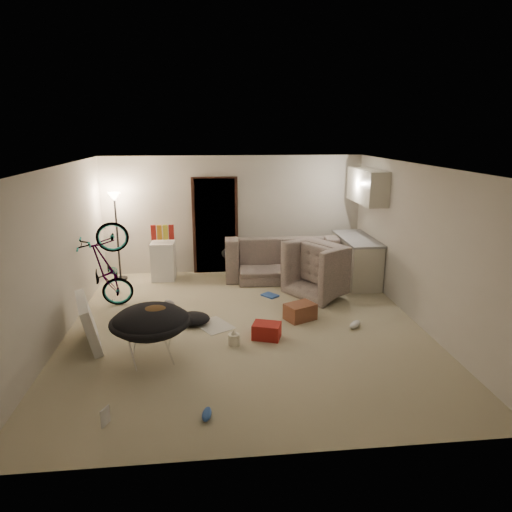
{
  "coord_description": "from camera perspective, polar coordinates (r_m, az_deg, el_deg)",
  "views": [
    {
      "loc": [
        -0.54,
        -6.66,
        3.0
      ],
      "look_at": [
        0.23,
        0.6,
        0.99
      ],
      "focal_mm": 32.0,
      "sensor_mm": 36.0,
      "label": 1
    }
  ],
  "objects": [
    {
      "name": "kitchen_uppers",
      "position": [
        9.26,
        13.72,
        8.49
      ],
      "size": [
        0.38,
        1.4,
        0.65
      ],
      "primitive_type": "cube",
      "color": "beige",
      "rests_on": "wall_right"
    },
    {
      "name": "shoe_2",
      "position": [
        5.24,
        -6.17,
        -19.06
      ],
      "size": [
        0.14,
        0.26,
        0.09
      ],
      "primitive_type": "ellipsoid",
      "rotation": [
        0.0,
        0.0,
        1.41
      ],
      "color": "#3059B0",
      "rests_on": "floor"
    },
    {
      "name": "counter_top",
      "position": [
        9.39,
        12.57,
        2.14
      ],
      "size": [
        0.64,
        1.54,
        0.04
      ],
      "primitive_type": "cube",
      "color": "gray",
      "rests_on": "kitchen_counter"
    },
    {
      "name": "door_trim",
      "position": [
        9.8,
        -5.11,
        3.72
      ],
      "size": [
        0.97,
        0.04,
        2.1
      ],
      "primitive_type": "cube",
      "color": "#331A11",
      "rests_on": "floor"
    },
    {
      "name": "doorway",
      "position": [
        9.83,
        -5.11,
        3.75
      ],
      "size": [
        0.85,
        0.1,
        2.04
      ],
      "primitive_type": "cube",
      "color": "black",
      "rests_on": "floor"
    },
    {
      "name": "sofa_drape",
      "position": [
        9.45,
        -2.64,
        0.33
      ],
      "size": [
        0.62,
        0.54,
        0.28
      ],
      "primitive_type": "ellipsoid",
      "rotation": [
        0.0,
        0.0,
        -0.15
      ],
      "color": "black",
      "rests_on": "sofa"
    },
    {
      "name": "snack_box_0",
      "position": [
        9.49,
        -12.7,
        2.88
      ],
      "size": [
        0.11,
        0.09,
        0.3
      ],
      "primitive_type": "cube",
      "rotation": [
        0.0,
        0.0,
        0.22
      ],
      "color": "#A31E18",
      "rests_on": "mini_fridge"
    },
    {
      "name": "snack_box_2",
      "position": [
        9.47,
        -11.26,
        2.93
      ],
      "size": [
        0.11,
        0.09,
        0.3
      ],
      "primitive_type": "cube",
      "rotation": [
        0.0,
        0.0,
        0.2
      ],
      "color": "gold",
      "rests_on": "mini_fridge"
    },
    {
      "name": "drink_case_b",
      "position": [
        6.89,
        1.34,
        -9.33
      ],
      "size": [
        0.48,
        0.41,
        0.23
      ],
      "primitive_type": "cube",
      "rotation": [
        0.0,
        0.0,
        -0.33
      ],
      "color": "#A31E18",
      "rests_on": "floor"
    },
    {
      "name": "wall_front",
      "position": [
        4.09,
        2.2,
        -9.98
      ],
      "size": [
        5.5,
        0.02,
        2.5
      ],
      "primitive_type": "cube",
      "color": "beige",
      "rests_on": "floor"
    },
    {
      "name": "sofa",
      "position": [
        9.61,
        3.04,
        -0.69
      ],
      "size": [
        2.33,
        0.98,
        0.67
      ],
      "primitive_type": "imported",
      "rotation": [
        0.0,
        0.0,
        3.1
      ],
      "color": "#343B34",
      "rests_on": "floor"
    },
    {
      "name": "snack_box_3",
      "position": [
        9.46,
        -10.54,
        2.96
      ],
      "size": [
        0.1,
        0.07,
        0.3
      ],
      "primitive_type": "cube",
      "rotation": [
        0.0,
        0.0,
        -0.02
      ],
      "color": "#A31E18",
      "rests_on": "mini_fridge"
    },
    {
      "name": "wall_left",
      "position": [
        7.23,
        -23.7,
        0.09
      ],
      "size": [
        0.02,
        6.0,
        2.5
      ],
      "primitive_type": "cube",
      "color": "beige",
      "rests_on": "floor"
    },
    {
      "name": "shoe_1",
      "position": [
        8.27,
        -10.75,
        -5.77
      ],
      "size": [
        0.26,
        0.27,
        0.1
      ],
      "primitive_type": "ellipsoid",
      "rotation": [
        0.0,
        0.0,
        -0.83
      ],
      "color": "slate",
      "rests_on": "floor"
    },
    {
      "name": "wall_right",
      "position": [
        7.64,
        19.76,
        1.25
      ],
      "size": [
        0.02,
        6.0,
        2.5
      ],
      "primitive_type": "cube",
      "color": "beige",
      "rests_on": "floor"
    },
    {
      "name": "wall_back",
      "position": [
        9.84,
        -2.81,
        5.17
      ],
      "size": [
        5.5,
        0.02,
        2.5
      ],
      "primitive_type": "cube",
      "color": "beige",
      "rests_on": "floor"
    },
    {
      "name": "drink_case_a",
      "position": [
        7.56,
        5.54,
        -6.93
      ],
      "size": [
        0.57,
        0.51,
        0.27
      ],
      "primitive_type": "cube",
      "rotation": [
        0.0,
        0.0,
        0.45
      ],
      "color": "brown",
      "rests_on": "floor"
    },
    {
      "name": "floor",
      "position": [
        7.33,
        -1.29,
        -8.83
      ],
      "size": [
        5.5,
        6.0,
        0.02
      ],
      "primitive_type": "cube",
      "color": "#B4AB8A",
      "rests_on": "ground"
    },
    {
      "name": "clothes_lump_a",
      "position": [
        7.45,
        -7.82,
        -7.74
      ],
      "size": [
        0.66,
        0.61,
        0.17
      ],
      "primitive_type": "ellipsoid",
      "rotation": [
        0.0,
        0.0,
        -0.33
      ],
      "color": "black",
      "rests_on": "floor"
    },
    {
      "name": "bicycle",
      "position": [
        8.3,
        -17.99,
        -3.52
      ],
      "size": [
        1.65,
        0.89,
        0.91
      ],
      "primitive_type": "imported",
      "rotation": [
        0.0,
        -0.17,
        1.71
      ],
      "color": "black",
      "rests_on": "floor"
    },
    {
      "name": "shoe_4",
      "position": [
        7.42,
        12.27,
        -8.34
      ],
      "size": [
        0.29,
        0.29,
        0.11
      ],
      "primitive_type": "ellipsoid",
      "rotation": [
        0.0,
        0.0,
        0.8
      ],
      "color": "white",
      "rests_on": "floor"
    },
    {
      "name": "book_blue",
      "position": [
        8.58,
        1.76,
        -4.94
      ],
      "size": [
        0.35,
        0.36,
        0.03
      ],
      "primitive_type": "cube",
      "rotation": [
        0.0,
        0.0,
        0.7
      ],
      "color": "#3059B0",
      "rests_on": "floor"
    },
    {
      "name": "hoodie",
      "position": [
        6.19,
        -12.67,
        -7.13
      ],
      "size": [
        0.59,
        0.54,
        0.22
      ],
      "primitive_type": "ellipsoid",
      "rotation": [
        0.0,
        0.0,
        0.35
      ],
      "color": "#54381D",
      "rests_on": "saucer_chair"
    },
    {
      "name": "book_asset",
      "position": [
        5.32,
        -18.72,
        -19.73
      ],
      "size": [
        0.25,
        0.22,
        0.02
      ],
      "primitive_type": "imported",
      "rotation": [
        0.0,
        0.0,
        1.12
      ],
      "color": "#A31E18",
      "rests_on": "floor"
    },
    {
      "name": "book_white",
      "position": [
        7.08,
        -13.6,
        -10.01
      ],
      "size": [
        0.3,
        0.33,
        0.02
      ],
      "primitive_type": "cube",
      "rotation": [
        0.0,
        0.0,
        -0.43
      ],
      "color": "silver",
      "rests_on": "floor"
    },
    {
      "name": "ceiling",
      "position": [
        6.7,
        -1.42,
        11.22
      ],
      "size": [
        5.5,
        6.0,
        0.02
      ],
      "primitive_type": "cube",
      "color": "white",
      "rests_on": "wall_back"
    },
    {
      "name": "clothes_lump_c",
      "position": [
        7.66,
        -15.61,
        -7.68
      ],
      "size": [
        0.59,
        0.57,
        0.14
      ],
      "primitive_type": "ellipsoid",
      "rotation": [
        0.0,
        0.0,
        -0.6
      ],
      "color": "silver",
      "rests_on": "floor"
    },
    {
      "name": "saucer_chair",
      "position": [
        6.31,
        -12.98,
        -8.81
      ],
      "size": [
        1.08,
        1.08,
        0.77
      ],
      "color": "silver",
      "rests_on": "floor"
    },
    {
      "name": "kitchen_counter",
      "position": [
        9.51,
        12.41,
        -0.56
      ],
      "size": [
        0.6,
        1.5,
        0.88
      ],
      "primitive_type": "cube",
      "color": "beige",
      "rests_on": "floor"
    },
    {
      "name": "tv_box",
      "position": [
        7.05,
        -20.19,
        -7.74
      ],
      "size": [
        0.57,
        1.07,
        0.69
      ],
      "primitive_type": "cube",
      "rotation": [
        0.0,
        -0.21,
        0.31
      ],
      "color": "silver",
      "rests_on": "floor"
    },
    {
      "name": "floor_lamp",
      "position": [
        9.64,
        -17.12,
        4.64
      ],
      "size": [
        0.28,
        0.28,
        1.81
      ],
      "color": "black",
      "rests_on": "floor"
    },
    {
      "name": "mini_fridge",
      "position": [
        9.62,
        -11.49,
        -0.6
      ],
      "size": [
        0.49,
        0.49,
        0.79
      ],
      "primitive_type": "cube",
      "rotation": [
        0.0,
        0.0,
        -0.05
      ],
      "color": "white",
      "rests_on": "floor"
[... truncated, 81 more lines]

